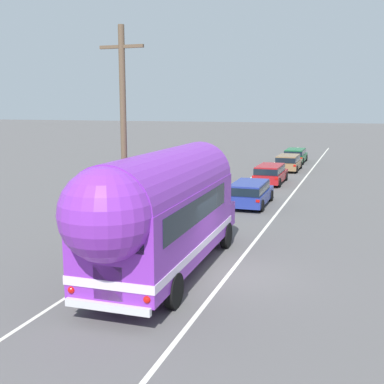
{
  "coord_description": "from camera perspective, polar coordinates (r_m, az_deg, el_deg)",
  "views": [
    {
      "loc": [
        3.87,
        -15.06,
        5.51
      ],
      "look_at": [
        -1.98,
        1.96,
        2.33
      ],
      "focal_mm": 45.75,
      "sensor_mm": 36.0,
      "label": 1
    }
  ],
  "objects": [
    {
      "name": "car_third",
      "position": [
        42.78,
        11.17,
        3.5
      ],
      "size": [
        1.94,
        4.53,
        1.37
      ],
      "color": "olive",
      "rests_on": "ground"
    },
    {
      "name": "ground_plane",
      "position": [
        16.5,
        4.34,
        -9.52
      ],
      "size": [
        300.0,
        300.0,
        0.0
      ],
      "primitive_type": "plane",
      "color": "#565454"
    },
    {
      "name": "car_lead",
      "position": [
        27.34,
        6.78,
        0.02
      ],
      "size": [
        2.04,
        4.6,
        1.37
      ],
      "color": "navy",
      "rests_on": "ground"
    },
    {
      "name": "utility_pole",
      "position": [
        19.23,
        -7.97,
        6.68
      ],
      "size": [
        1.8,
        0.24,
        8.5
      ],
      "color": "brown",
      "rests_on": "ground"
    },
    {
      "name": "lane_markings",
      "position": [
        28.2,
        6.9,
        -1.31
      ],
      "size": [
        4.11,
        80.0,
        0.01
      ],
      "color": "silver",
      "rests_on": "ground"
    },
    {
      "name": "car_second",
      "position": [
        35.37,
        9.12,
        2.24
      ],
      "size": [
        1.92,
        4.66,
        1.37
      ],
      "color": "#A5191E",
      "rests_on": "ground"
    },
    {
      "name": "painted_bus",
      "position": [
        15.49,
        -3.64,
        -1.95
      ],
      "size": [
        2.77,
        10.66,
        4.12
      ],
      "color": "purple",
      "rests_on": "ground"
    },
    {
      "name": "car_fourth",
      "position": [
        49.0,
        11.96,
        4.29
      ],
      "size": [
        1.99,
        4.81,
        1.37
      ],
      "color": "#196633",
      "rests_on": "ground"
    }
  ]
}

